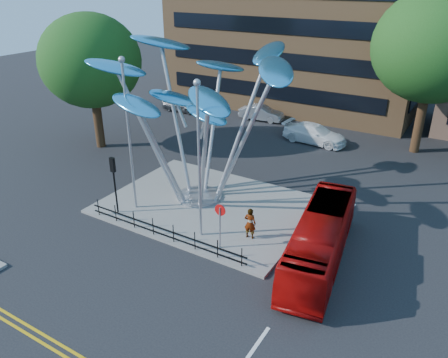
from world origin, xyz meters
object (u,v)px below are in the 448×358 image
Objects in this scene: parked_car_mid at (261,113)px; traffic_light_island at (114,174)px; tree_left at (90,61)px; pedestrian at (250,223)px; leaf_sculpture at (197,89)px; parked_car_left at (181,105)px; street_lamp_left at (128,123)px; red_bus at (320,239)px; tree_right at (435,46)px; parked_car_right at (315,134)px; no_entry_sign_island at (220,219)px; street_lamp_right at (199,148)px.

traffic_light_island is at bearing 177.45° from parked_car_mid.
parked_car_mid is at bearing 58.43° from tree_left.
leaf_sculpture is at bearing -36.03° from pedestrian.
parked_car_left is at bearing 129.61° from leaf_sculpture.
street_lamp_left is 5.08× the size of pedestrian.
leaf_sculpture is at bearing 155.40° from red_bus.
street_lamp_left is 11.86m from red_bus.
tree_right is 18.37m from leaf_sculpture.
pedestrian is 0.43× the size of parked_car_left.
red_bus is 16.72m from parked_car_right.
tree_right is 2.98× the size of parked_car_left.
traffic_light_island is at bearing 3.15° from pedestrian.
tree_left is 1.17× the size of street_lamp_left.
no_entry_sign_island is 0.60× the size of parked_car_left.
street_lamp_right is 6.05m from traffic_light_island.
parked_car_right reaches higher than parked_car_mid.
red_bus is at bearing 20.15° from no_entry_sign_island.
street_lamp_left is 5.03m from street_lamp_right.
traffic_light_island is 11.80m from red_bus.
traffic_light_island is (9.00, -7.50, -4.18)m from tree_left.
leaf_sculpture is at bearing 134.33° from no_entry_sign_island.
pedestrian is (0.86, 1.58, -0.80)m from no_entry_sign_island.
parked_car_right is (6.53, -3.23, 0.07)m from parked_car_mid.
no_entry_sign_island is 4.93m from red_bus.
parked_car_mid is at bearing 92.82° from traffic_light_island.
traffic_light_island is 0.38× the size of red_bus.
street_lamp_right is (14.50, -7.00, -1.70)m from tree_left.
pedestrian is (7.36, 0.59, -4.34)m from street_lamp_left.
tree_right is 2.28× the size of parked_car_right.
red_bus is (8.67, -2.48, -5.62)m from leaf_sculpture.
street_lamp_right is 0.92× the size of red_bus.
pedestrian is (16.86, -5.91, -5.78)m from tree_left.
tree_right is at bearing 72.88° from no_entry_sign_island.
parked_car_right is (14.52, 9.77, -6.02)m from tree_left.
leaf_sculpture is 14.68m from parked_car_right.
red_bus is 22.64m from parked_car_mid.
tree_right is 3.54× the size of traffic_light_island.
traffic_light_island is (-0.50, -1.00, -2.74)m from street_lamp_left.
traffic_light_island is 0.84× the size of parked_car_left.
street_lamp_right is at bearing -25.77° from tree_left.
pedestrian is 24.39m from parked_car_left.
tree_left is at bearing -179.96° from parked_car_left.
no_entry_sign_island is (1.50, -0.48, -3.28)m from street_lamp_right.
red_bus is at bearing 8.36° from traffic_light_island.
parked_car_left is (-17.14, 17.35, -0.33)m from pedestrian.
tree_right reaches higher than parked_car_mid.
tree_left reaches higher than red_bus.
red_bus is at bearing -151.52° from parked_car_mid.
street_lamp_left reaches higher than no_entry_sign_island.
parked_car_left is at bearing -53.65° from pedestrian.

